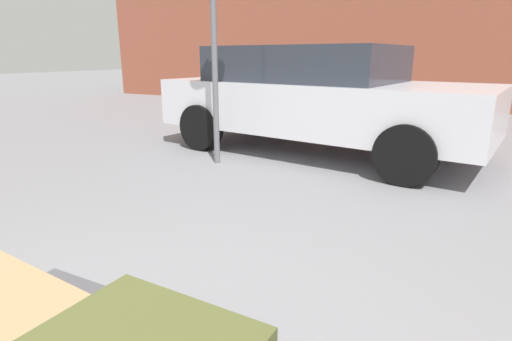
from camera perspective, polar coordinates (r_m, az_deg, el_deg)
parked_car at (r=5.70m, az=8.46°, el=10.20°), size 4.52×2.40×1.42m
no_parking_sign at (r=4.98m, az=-5.89°, el=17.98°), size 0.50×0.10×2.42m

